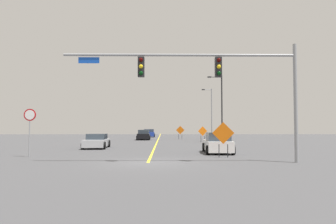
{
  "coord_description": "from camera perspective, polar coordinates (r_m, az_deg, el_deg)",
  "views": [
    {
      "loc": [
        0.82,
        -16.61,
        1.87
      ],
      "look_at": [
        1.43,
        27.89,
        3.96
      ],
      "focal_mm": 33.87,
      "sensor_mm": 36.0,
      "label": 1
    }
  ],
  "objects": [
    {
      "name": "stop_sign",
      "position": [
        21.63,
        -23.63,
        -1.84
      ],
      "size": [
        0.76,
        0.07,
        3.01
      ],
      "color": "gray",
      "rests_on": "ground"
    },
    {
      "name": "street_lamp_near_right",
      "position": [
        46.76,
        7.74,
        0.09
      ],
      "size": [
        1.52,
        0.24,
        7.48
      ],
      "color": "gray",
      "rests_on": "ground"
    },
    {
      "name": "car_blue_mid",
      "position": [
        58.51,
        -3.43,
        -3.85
      ],
      "size": [
        2.23,
        3.88,
        1.45
      ],
      "color": "#1E389E",
      "rests_on": "ground"
    },
    {
      "name": "construction_sign_median_near",
      "position": [
        39.65,
        6.26,
        -3.6
      ],
      "size": [
        1.17,
        0.28,
        1.94
      ],
      "color": "orange",
      "rests_on": "ground"
    },
    {
      "name": "construction_sign_right_shoulder",
      "position": [
        19.83,
        9.91,
        -4.05
      ],
      "size": [
        1.33,
        0.34,
        2.17
      ],
      "color": "orange",
      "rests_on": "ground"
    },
    {
      "name": "road_centre_stripe",
      "position": [
        52.3,
        -1.68,
        -4.74
      ],
      "size": [
        0.16,
        71.31,
        0.01
      ],
      "color": "yellow",
      "rests_on": "ground"
    },
    {
      "name": "car_white_near",
      "position": [
        23.08,
        8.93,
        -5.57
      ],
      "size": [
        2.08,
        4.3,
        1.48
      ],
      "color": "white",
      "rests_on": "ground"
    },
    {
      "name": "ground",
      "position": [
        16.73,
        -3.63,
        -9.11
      ],
      "size": [
        128.36,
        128.36,
        0.0
      ],
      "primitive_type": "plane",
      "color": "#444447"
    },
    {
      "name": "car_silver_passing",
      "position": [
        28.67,
        -12.72,
        -5.19
      ],
      "size": [
        2.14,
        4.35,
        1.27
      ],
      "color": "#B7BABF",
      "rests_on": "ground"
    },
    {
      "name": "street_lamp_mid_left",
      "position": [
        38.53,
        9.49,
        1.14
      ],
      "size": [
        1.78,
        0.24,
        8.02
      ],
      "color": "black",
      "rests_on": "ground"
    },
    {
      "name": "traffic_signal_assembly",
      "position": [
        17.04,
        8.5,
        6.67
      ],
      "size": [
        12.37,
        0.44,
        6.29
      ],
      "color": "gray",
      "rests_on": "ground"
    },
    {
      "name": "car_black_distant",
      "position": [
        46.2,
        -4.41,
        -4.16
      ],
      "size": [
        1.99,
        4.29,
        1.45
      ],
      "color": "black",
      "rests_on": "ground"
    },
    {
      "name": "construction_sign_left_lane",
      "position": [
        47.33,
        2.22,
        -3.4
      ],
      "size": [
        1.24,
        0.29,
        2.02
      ],
      "color": "orange",
      "rests_on": "ground"
    }
  ]
}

